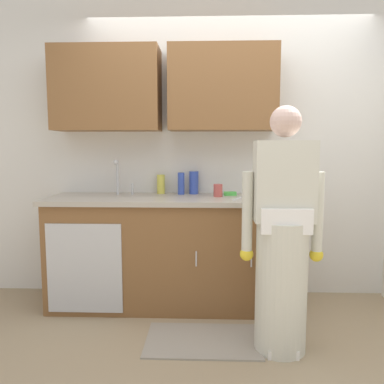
{
  "coord_description": "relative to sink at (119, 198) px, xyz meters",
  "views": [
    {
      "loc": [
        -0.19,
        -2.5,
        1.36
      ],
      "look_at": [
        -0.3,
        0.55,
        1.0
      ],
      "focal_mm": 35.8,
      "sensor_mm": 36.0,
      "label": 1
    }
  ],
  "objects": [
    {
      "name": "person_at_sink",
      "position": [
        1.25,
        -0.74,
        -0.23
      ],
      "size": [
        0.55,
        0.34,
        1.62
      ],
      "color": "white",
      "rests_on": "ground"
    },
    {
      "name": "floor_mat",
      "position": [
        0.73,
        -0.66,
        -0.92
      ],
      "size": [
        0.8,
        0.5,
        0.01
      ],
      "primitive_type": "cube",
      "color": "gray",
      "rests_on": "ground"
    },
    {
      "name": "counter_cabinet",
      "position": [
        0.38,
        -0.01,
        -0.48
      ],
      "size": [
        1.9,
        0.62,
        0.9
      ],
      "color": "brown",
      "rests_on": "ground"
    },
    {
      "name": "bottle_cleaner_spray",
      "position": [
        0.34,
        0.23,
        0.1
      ],
      "size": [
        0.07,
        0.07,
        0.17
      ],
      "primitive_type": "cylinder",
      "color": "#D8D14C",
      "rests_on": "countertop"
    },
    {
      "name": "sponge",
      "position": [
        0.96,
        0.12,
        0.03
      ],
      "size": [
        0.11,
        0.07,
        0.03
      ],
      "primitive_type": "cube",
      "color": "#4CBF4C",
      "rests_on": "countertop"
    },
    {
      "name": "countertop",
      "position": [
        0.39,
        -0.01,
        -0.01
      ],
      "size": [
        1.96,
        0.66,
        0.04
      ],
      "primitive_type": "cube",
      "color": "#A8A093",
      "rests_on": "counter_cabinet"
    },
    {
      "name": "sink",
      "position": [
        0.0,
        0.0,
        0.0
      ],
      "size": [
        0.5,
        0.36,
        0.35
      ],
      "color": "#B7BABF",
      "rests_on": "counter_cabinet"
    },
    {
      "name": "cup_by_sink",
      "position": [
        0.85,
        0.02,
        0.07
      ],
      "size": [
        0.08,
        0.08,
        0.11
      ],
      "primitive_type": "cylinder",
      "color": "#B24C47",
      "rests_on": "countertop"
    },
    {
      "name": "ground_plane",
      "position": [
        0.94,
        -0.71,
        -0.93
      ],
      "size": [
        9.0,
        9.0,
        0.0
      ],
      "primitive_type": "plane",
      "color": "#998466"
    },
    {
      "name": "bottle_water_short",
      "position": [
        0.63,
        0.22,
        0.12
      ],
      "size": [
        0.08,
        0.08,
        0.2
      ],
      "primitive_type": "cylinder",
      "color": "#334CB2",
      "rests_on": "countertop"
    },
    {
      "name": "kitchen_wall_with_uppers",
      "position": [
        0.8,
        0.29,
        0.55
      ],
      "size": [
        4.8,
        0.44,
        2.7
      ],
      "color": "silver",
      "rests_on": "ground"
    },
    {
      "name": "knife_on_counter",
      "position": [
        1.01,
        -0.1,
        0.02
      ],
      "size": [
        0.11,
        0.23,
        0.01
      ],
      "primitive_type": "cube",
      "rotation": [
        0.0,
        0.0,
        1.18
      ],
      "color": "silver",
      "rests_on": "countertop"
    },
    {
      "name": "bottle_soap",
      "position": [
        0.52,
        0.17,
        0.11
      ],
      "size": [
        0.06,
        0.06,
        0.19
      ],
      "primitive_type": "cylinder",
      "color": "#334CB2",
      "rests_on": "countertop"
    }
  ]
}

